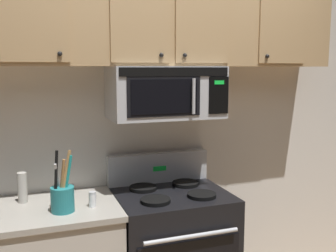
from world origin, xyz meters
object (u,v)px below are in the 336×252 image
Objects in this scene: over_range_microwave at (165,92)px; pepper_mill at (22,188)px; salt_shaker at (92,199)px; spice_jar at (71,194)px; utensil_crock_teal at (63,197)px.

pepper_mill is (-0.94, 0.02, -0.58)m from over_range_microwave.
salt_shaker is 0.16m from spice_jar.
salt_shaker is (-0.55, -0.20, -0.63)m from over_range_microwave.
pepper_mill reaches higher than salt_shaker.
utensil_crock_teal reaches higher than salt_shaker.
over_range_microwave is at bearing 20.49° from salt_shaker.
pepper_mill is (-0.40, 0.23, 0.05)m from salt_shaker.
salt_shaker is 0.49× the size of pepper_mill.
salt_shaker is (0.18, 0.02, -0.05)m from utensil_crock_teal.
utensil_crock_teal is 3.14× the size of spice_jar.
salt_shaker is at bearing -29.75° from pepper_mill.
salt_shaker is 0.80× the size of spice_jar.
over_range_microwave is 0.96m from utensil_crock_teal.
spice_jar is (-0.66, -0.09, -0.62)m from over_range_microwave.
utensil_crock_teal is 1.92× the size of pepper_mill.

